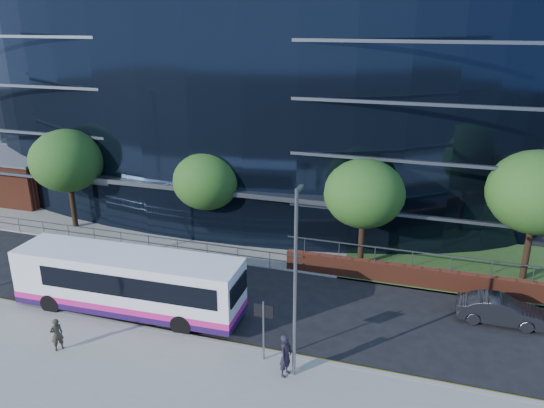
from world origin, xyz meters
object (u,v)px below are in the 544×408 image
(tree_far_b, at_px, (207,181))
(streetlight_east, at_px, (295,281))
(tree_far_a, at_px, (67,161))
(pedestrian, at_px, (286,356))
(parked_car, at_px, (500,310))
(tree_far_c, at_px, (364,194))
(pedestrian_b, at_px, (57,334))
(street_sign, at_px, (264,318))
(tree_far_d, at_px, (537,192))
(brick_pavilion, at_px, (15,173))
(city_bus, at_px, (130,282))

(tree_far_b, height_order, streetlight_east, streetlight_east)
(tree_far_a, xyz_separation_m, pedestrian, (18.69, -11.32, -3.79))
(tree_far_b, xyz_separation_m, parked_car, (17.37, -4.65, -3.55))
(tree_far_c, height_order, pedestrian_b, tree_far_c)
(street_sign, height_order, tree_far_d, tree_far_d)
(streetlight_east, bearing_deg, pedestrian_b, -171.75)
(tree_far_d, relative_size, pedestrian, 4.04)
(tree_far_a, relative_size, tree_far_c, 1.07)
(streetlight_east, relative_size, pedestrian_b, 5.21)
(brick_pavilion, height_order, streetlight_east, streetlight_east)
(tree_far_c, bearing_deg, pedestrian, -96.61)
(tree_far_c, xyz_separation_m, city_bus, (-10.07, -8.70, -2.88))
(tree_far_b, bearing_deg, tree_far_c, -2.86)
(brick_pavilion, distance_m, city_bus, 23.08)
(tree_far_a, height_order, tree_far_d, tree_far_d)
(street_sign, xyz_separation_m, tree_far_a, (-17.50, 10.59, 2.71))
(street_sign, relative_size, pedestrian, 1.52)
(tree_far_a, distance_m, pedestrian, 22.18)
(parked_car, bearing_deg, brick_pavilion, 76.24)
(parked_car, xyz_separation_m, pedestrian_b, (-18.71, -8.53, 0.26))
(tree_far_a, bearing_deg, pedestrian_b, -55.64)
(tree_far_b, bearing_deg, parked_car, -14.98)
(street_sign, bearing_deg, streetlight_east, -21.36)
(parked_car, bearing_deg, street_sign, 122.73)
(tree_far_a, bearing_deg, tree_far_b, 2.86)
(tree_far_a, relative_size, tree_far_d, 0.94)
(street_sign, height_order, pedestrian_b, street_sign)
(brick_pavilion, height_order, street_sign, brick_pavilion)
(pedestrian, xyz_separation_m, pedestrian_b, (-10.02, -1.35, -0.15))
(brick_pavilion, xyz_separation_m, tree_far_d, (38.00, -3.50, 3.25))
(brick_pavilion, height_order, city_bus, brick_pavilion)
(tree_far_b, distance_m, tree_far_d, 19.03)
(street_sign, distance_m, tree_far_d, 16.61)
(tree_far_d, distance_m, streetlight_east, 15.77)
(tree_far_c, distance_m, streetlight_east, 11.22)
(tree_far_d, relative_size, pedestrian_b, 4.85)
(pedestrian, bearing_deg, city_bus, 87.09)
(pedestrian_b, bearing_deg, tree_far_b, -155.83)
(tree_far_c, relative_size, tree_far_d, 0.87)
(tree_far_c, bearing_deg, tree_far_a, 180.00)
(street_sign, xyz_separation_m, pedestrian, (1.19, -0.73, -1.08))
(tree_far_b, xyz_separation_m, pedestrian_b, (-1.33, -13.17, -3.29))
(tree_far_b, distance_m, parked_car, 18.33)
(pedestrian, bearing_deg, tree_far_a, 72.53)
(brick_pavilion, height_order, pedestrian_b, brick_pavilion)
(tree_far_b, height_order, pedestrian_b, tree_far_b)
(parked_car, bearing_deg, tree_far_a, 81.00)
(pedestrian, height_order, pedestrian_b, pedestrian)
(street_sign, relative_size, tree_far_c, 0.43)
(tree_far_b, relative_size, city_bus, 0.52)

